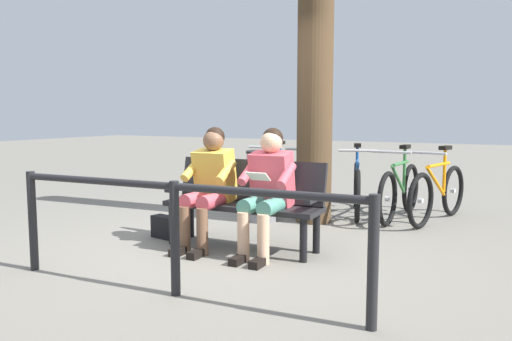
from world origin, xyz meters
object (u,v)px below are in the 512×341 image
Objects in this scene: bicycle_blue at (438,193)px; bicycle_green at (357,188)px; tree_trunk at (315,54)px; handbag at (165,227)px; litter_bin at (262,186)px; person_reading at (267,185)px; bicycle_silver at (310,185)px; bicycle_black at (400,191)px; person_companion at (209,181)px; bench at (246,197)px; bicycle_purple at (275,182)px.

bicycle_blue is 1.02m from bicycle_green.
handbag is at bearing 54.54° from tree_trunk.
litter_bin is at bearing -112.04° from handbag.
tree_trunk reaches higher than person_reading.
handbag is at bearing -3.80° from person_reading.
bicycle_silver is at bearing -100.24° from bicycle_green.
bicycle_black is 1.20m from bicycle_silver.
handbag is at bearing -7.63° from person_companion.
tree_trunk is 1.73m from litter_bin.
person_reading is at bearing -14.47° from bicycle_black.
tree_trunk is 2.53× the size of bicycle_green.
bicycle_black reaches higher than bench.
litter_bin is at bearing -54.25° from bicycle_black.
bicycle_green is at bearing -104.61° from bench.
bench is 0.97× the size of bicycle_silver.
bicycle_purple is at bearing -112.43° from bicycle_silver.
person_companion is 0.74× the size of bicycle_green.
bench is 0.96× the size of bicycle_black.
bicycle_green is at bearing 82.68° from bicycle_purple.
bicycle_purple reaches higher than bench.
person_reading and person_companion have the same top height.
bench reaches higher than handbag.
tree_trunk is 2.43× the size of bicycle_black.
bicycle_silver is at bearing -87.65° from bench.
bicycle_green is (1.02, 0.02, 0.00)m from bicycle_blue.
bicycle_black is (-0.91, -0.66, -1.69)m from tree_trunk.
handbag is (0.94, 0.10, -0.39)m from bench.
handbag is 2.31m from bicycle_silver.
bicycle_purple is at bearing -77.24° from bicycle_blue.
bicycle_green is at bearing -88.47° from bicycle_black.
person_companion is at bearing -0.05° from person_reading.
bench is at bearing 83.63° from tree_trunk.
bicycle_silver is at bearing -73.04° from bicycle_blue.
bicycle_black is 1.04× the size of bicycle_green.
bicycle_silver reaches higher than litter_bin.
bench is 1.34× the size of person_reading.
bicycle_green is 0.64m from bicycle_silver.
bicycle_silver is at bearing -96.10° from person_companion.
bicycle_blue is (-1.52, -2.15, -0.15)m from bench.
bicycle_black is at bearing -132.29° from handbag.
bicycle_purple is at bearing -73.07° from bench.
handbag is 0.34× the size of litter_bin.
person_companion is at bearing -37.29° from bicycle_green.
person_companion is at bearing 94.54° from litter_bin.
person_reading is 2.57m from bicycle_purple.
tree_trunk is at bearing -97.69° from bench.
bench is 1.25m from litter_bin.
bicycle_silver is at bearing -79.65° from person_reading.
bicycle_green is 1.22m from bicycle_purple.
bicycle_black and bicycle_purple have the same top height.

